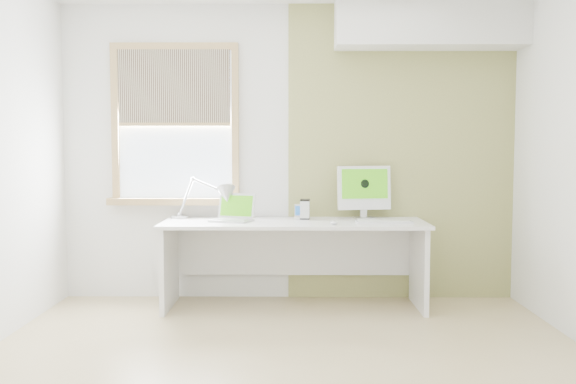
{
  "coord_description": "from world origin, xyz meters",
  "views": [
    {
      "loc": [
        0.03,
        -3.73,
        1.34
      ],
      "look_at": [
        0.0,
        1.05,
        1.0
      ],
      "focal_mm": 38.39,
      "sensor_mm": 36.0,
      "label": 1
    }
  ],
  "objects_px": {
    "desk": "(294,243)",
    "imac": "(364,189)",
    "desk_lamp": "(217,197)",
    "external_drive": "(305,209)",
    "laptop": "(234,214)"
  },
  "relations": [
    {
      "from": "external_drive",
      "to": "desk",
      "type": "bearing_deg",
      "value": -129.47
    },
    {
      "from": "desk",
      "to": "imac",
      "type": "height_order",
      "value": "imac"
    },
    {
      "from": "desk",
      "to": "desk_lamp",
      "type": "distance_m",
      "value": 0.76
    },
    {
      "from": "desk",
      "to": "desk_lamp",
      "type": "xyz_separation_m",
      "value": [
        -0.66,
        0.08,
        0.39
      ]
    },
    {
      "from": "desk",
      "to": "desk_lamp",
      "type": "bearing_deg",
      "value": 173.34
    },
    {
      "from": "external_drive",
      "to": "imac",
      "type": "xyz_separation_m",
      "value": [
        0.52,
        0.05,
        0.17
      ]
    },
    {
      "from": "desk_lamp",
      "to": "external_drive",
      "type": "distance_m",
      "value": 0.76
    },
    {
      "from": "desk",
      "to": "laptop",
      "type": "relative_size",
      "value": 5.6
    },
    {
      "from": "external_drive",
      "to": "desk_lamp",
      "type": "bearing_deg",
      "value": -176.97
    },
    {
      "from": "desk_lamp",
      "to": "imac",
      "type": "bearing_deg",
      "value": 4.1
    },
    {
      "from": "imac",
      "to": "desk_lamp",
      "type": "bearing_deg",
      "value": -175.9
    },
    {
      "from": "desk",
      "to": "imac",
      "type": "bearing_deg",
      "value": 15.31
    },
    {
      "from": "laptop",
      "to": "desk_lamp",
      "type": "bearing_deg",
      "value": 143.69
    },
    {
      "from": "desk",
      "to": "laptop",
      "type": "bearing_deg",
      "value": -176.4
    },
    {
      "from": "desk_lamp",
      "to": "laptop",
      "type": "xyz_separation_m",
      "value": [
        0.15,
        -0.11,
        -0.13
      ]
    }
  ]
}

